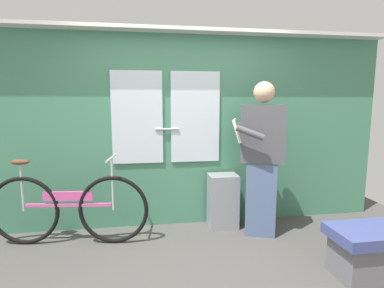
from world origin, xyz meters
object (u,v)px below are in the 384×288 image
(bench_seat_corner, at_px, (370,251))
(trash_bin_by_wall, at_px, (223,201))
(passenger_reading_newspaper, at_px, (261,156))
(bicycle_near_door, at_px, (68,208))

(bench_seat_corner, bearing_deg, trash_bin_by_wall, 129.13)
(passenger_reading_newspaper, bearing_deg, bicycle_near_door, 17.51)
(bench_seat_corner, bearing_deg, bicycle_near_door, 159.03)
(bicycle_near_door, xyz_separation_m, bench_seat_corner, (2.78, -1.07, -0.16))
(bicycle_near_door, relative_size, trash_bin_by_wall, 2.58)
(bicycle_near_door, distance_m, bench_seat_corner, 2.98)
(bicycle_near_door, height_order, passenger_reading_newspaper, passenger_reading_newspaper)
(passenger_reading_newspaper, height_order, bench_seat_corner, passenger_reading_newspaper)
(bench_seat_corner, bearing_deg, passenger_reading_newspaper, 123.66)
(passenger_reading_newspaper, xyz_separation_m, bench_seat_corner, (0.65, -0.97, -0.69))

